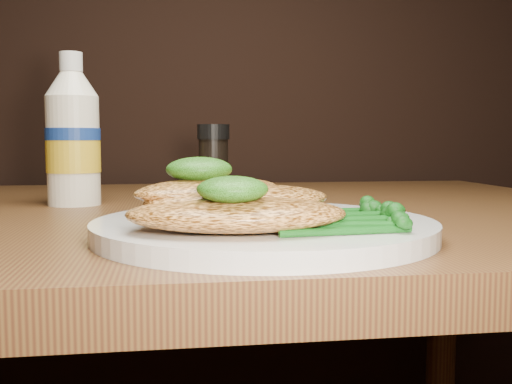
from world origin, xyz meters
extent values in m
cylinder|color=white|center=(0.08, 0.81, 0.76)|extent=(0.30, 0.30, 0.02)
ellipsoid|color=#DD9346|center=(0.05, 0.74, 0.78)|extent=(0.18, 0.10, 0.03)
ellipsoid|color=#DD9346|center=(0.06, 0.78, 0.79)|extent=(0.17, 0.12, 0.02)
ellipsoid|color=#DD9346|center=(0.04, 0.79, 0.79)|extent=(0.16, 0.13, 0.02)
ellipsoid|color=#143207|center=(0.05, 0.73, 0.80)|extent=(0.06, 0.05, 0.02)
ellipsoid|color=#143207|center=(0.03, 0.79, 0.81)|extent=(0.06, 0.05, 0.02)
camera|label=1|loc=(0.00, 0.30, 0.84)|focal=41.77mm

